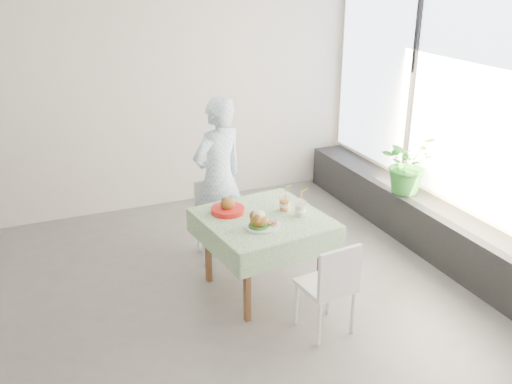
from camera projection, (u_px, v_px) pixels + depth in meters
name	position (u px, v px, depth m)	size (l,w,h in m)	color
floor	(181.00, 315.00, 4.98)	(6.00, 6.00, 0.00)	#5A5855
wall_back	(115.00, 98.00, 6.59)	(6.00, 0.02, 2.80)	silver
wall_front	(333.00, 348.00, 2.32)	(6.00, 0.02, 2.80)	silver
wall_right	(472.00, 124.00, 5.54)	(0.02, 5.00, 2.80)	silver
window_pane	(473.00, 99.00, 5.44)	(0.01, 4.80, 2.18)	#D1E0F9
window_ledge	(441.00, 234.00, 5.90)	(0.40, 4.80, 0.50)	black
cafe_table	(263.00, 245.00, 5.21)	(1.16, 1.16, 0.74)	brown
chair_far	(216.00, 235.00, 5.90)	(0.41, 0.41, 0.79)	white
chair_near	(325.00, 303.00, 4.69)	(0.43, 0.43, 0.83)	white
diner	(218.00, 178.00, 5.78)	(0.61, 0.40, 1.67)	#9ACBF6
main_dish	(261.00, 222.00, 4.88)	(0.32, 0.32, 0.17)	white
juice_cup_orange	(285.00, 204.00, 5.22)	(0.10, 0.10, 0.28)	white
juice_cup_lemonade	(300.00, 209.00, 5.10)	(0.11, 0.11, 0.30)	white
second_dish	(228.00, 208.00, 5.18)	(0.31, 0.31, 0.15)	red
potted_plant	(408.00, 163.00, 6.20)	(0.59, 0.51, 0.66)	#277527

